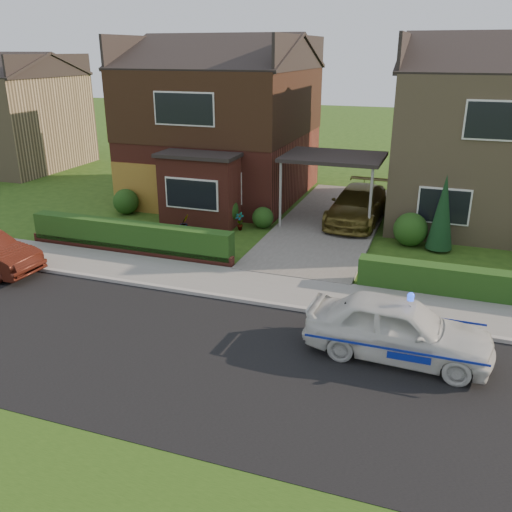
% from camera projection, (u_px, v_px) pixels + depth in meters
% --- Properties ---
extents(ground, '(120.00, 120.00, 0.00)m').
position_uv_depth(ground, '(227.00, 363.00, 12.11)').
color(ground, '#254712').
rests_on(ground, ground).
extents(road, '(60.00, 6.00, 0.02)m').
position_uv_depth(road, '(227.00, 363.00, 12.11)').
color(road, black).
rests_on(road, ground).
extents(kerb, '(60.00, 0.16, 0.12)m').
position_uv_depth(kerb, '(269.00, 304.00, 14.78)').
color(kerb, '#9E9993').
rests_on(kerb, ground).
extents(sidewalk, '(60.00, 2.00, 0.10)m').
position_uv_depth(sidewalk, '(280.00, 290.00, 15.71)').
color(sidewalk, slate).
rests_on(sidewalk, ground).
extents(driveway, '(3.80, 12.00, 0.12)m').
position_uv_depth(driveway, '(330.00, 222.00, 21.78)').
color(driveway, '#666059').
rests_on(driveway, ground).
extents(house_left, '(7.50, 9.53, 7.25)m').
position_uv_depth(house_left, '(223.00, 114.00, 24.80)').
color(house_left, maroon).
rests_on(house_left, ground).
extents(house_right, '(7.50, 8.06, 7.25)m').
position_uv_depth(house_right, '(496.00, 128.00, 21.34)').
color(house_right, '#907A58').
rests_on(house_right, ground).
extents(carport_link, '(3.80, 3.00, 2.77)m').
position_uv_depth(carport_link, '(333.00, 158.00, 20.82)').
color(carport_link, black).
rests_on(carport_link, ground).
extents(garage_door, '(2.20, 0.10, 2.10)m').
position_uv_depth(garage_door, '(136.00, 188.00, 23.07)').
color(garage_door, brown).
rests_on(garage_door, ground).
extents(dwarf_wall, '(7.70, 0.25, 0.36)m').
position_uv_depth(dwarf_wall, '(129.00, 249.00, 18.51)').
color(dwarf_wall, maroon).
rests_on(dwarf_wall, ground).
extents(hedge_left, '(7.50, 0.55, 0.90)m').
position_uv_depth(hedge_left, '(131.00, 253.00, 18.71)').
color(hedge_left, '#163410').
rests_on(hedge_left, ground).
extents(hedge_right, '(7.50, 0.55, 0.80)m').
position_uv_depth(hedge_right, '(493.00, 302.00, 15.03)').
color(hedge_right, '#163410').
rests_on(hedge_right, ground).
extents(shrub_left_far, '(1.08, 1.08, 1.08)m').
position_uv_depth(shrub_left_far, '(126.00, 202.00, 22.92)').
color(shrub_left_far, '#163410').
rests_on(shrub_left_far, ground).
extents(shrub_left_mid, '(1.32, 1.32, 1.32)m').
position_uv_depth(shrub_left_mid, '(222.00, 210.00, 21.31)').
color(shrub_left_mid, '#163410').
rests_on(shrub_left_mid, ground).
extents(shrub_left_near, '(0.84, 0.84, 0.84)m').
position_uv_depth(shrub_left_near, '(263.00, 218.00, 21.17)').
color(shrub_left_near, '#163410').
rests_on(shrub_left_near, ground).
extents(shrub_right_near, '(1.20, 1.20, 1.20)m').
position_uv_depth(shrub_right_near, '(410.00, 229.00, 19.19)').
color(shrub_right_near, '#163410').
rests_on(shrub_right_near, ground).
extents(conifer_a, '(0.90, 0.90, 2.60)m').
position_uv_depth(conifer_a, '(442.00, 215.00, 18.45)').
color(conifer_a, black).
rests_on(conifer_a, ground).
extents(neighbour_left, '(6.50, 7.00, 5.20)m').
position_uv_depth(neighbour_left, '(12.00, 122.00, 31.48)').
color(neighbour_left, '#907A58').
rests_on(neighbour_left, ground).
extents(police_car, '(3.81, 4.23, 1.58)m').
position_uv_depth(police_car, '(398.00, 329.00, 12.15)').
color(police_car, silver).
rests_on(police_car, ground).
extents(driveway_car, '(2.14, 4.78, 1.36)m').
position_uv_depth(driveway_car, '(358.00, 205.00, 21.49)').
color(driveway_car, brown).
rests_on(driveway_car, driveway).
extents(potted_plant_a, '(0.41, 0.32, 0.70)m').
position_uv_depth(potted_plant_a, '(240.00, 222.00, 20.89)').
color(potted_plant_a, gray).
rests_on(potted_plant_a, ground).
extents(potted_plant_b, '(0.47, 0.44, 0.69)m').
position_uv_depth(potted_plant_b, '(184.00, 224.00, 20.68)').
color(potted_plant_b, gray).
rests_on(potted_plant_b, ground).
extents(potted_plant_c, '(0.49, 0.49, 0.76)m').
position_uv_depth(potted_plant_c, '(217.00, 247.00, 18.13)').
color(potted_plant_c, gray).
rests_on(potted_plant_c, ground).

